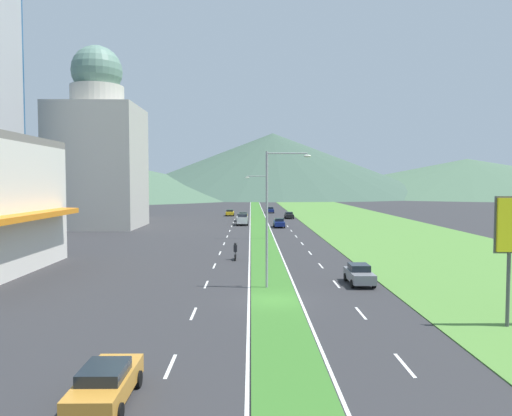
# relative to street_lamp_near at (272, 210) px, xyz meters

# --- Properties ---
(ground_plane) EXTENTS (600.00, 600.00, 0.00)m
(ground_plane) POSITION_rel_street_lamp_near_xyz_m (0.05, -4.02, -5.91)
(ground_plane) COLOR #2D2D30
(grass_median) EXTENTS (3.20, 240.00, 0.06)m
(grass_median) POSITION_rel_street_lamp_near_xyz_m (0.05, 55.98, -5.88)
(grass_median) COLOR #387028
(grass_median) RESTS_ON ground_plane
(grass_verge_right) EXTENTS (24.00, 240.00, 0.06)m
(grass_verge_right) POSITION_rel_street_lamp_near_xyz_m (20.65, 55.98, -5.88)
(grass_verge_right) COLOR #518438
(grass_verge_right) RESTS_ON ground_plane
(lane_dash_left_1) EXTENTS (0.16, 2.80, 0.01)m
(lane_dash_left_1) POSITION_rel_street_lamp_near_xyz_m (-5.05, -15.57, -5.90)
(lane_dash_left_1) COLOR silver
(lane_dash_left_1) RESTS_ON ground_plane
(lane_dash_left_2) EXTENTS (0.16, 2.80, 0.01)m
(lane_dash_left_2) POSITION_rel_street_lamp_near_xyz_m (-5.05, -7.12, -5.90)
(lane_dash_left_2) COLOR silver
(lane_dash_left_2) RESTS_ON ground_plane
(lane_dash_left_3) EXTENTS (0.16, 2.80, 0.01)m
(lane_dash_left_3) POSITION_rel_street_lamp_near_xyz_m (-5.05, 1.33, -5.90)
(lane_dash_left_3) COLOR silver
(lane_dash_left_3) RESTS_ON ground_plane
(lane_dash_left_4) EXTENTS (0.16, 2.80, 0.01)m
(lane_dash_left_4) POSITION_rel_street_lamp_near_xyz_m (-5.05, 9.78, -5.90)
(lane_dash_left_4) COLOR silver
(lane_dash_left_4) RESTS_ON ground_plane
(lane_dash_left_5) EXTENTS (0.16, 2.80, 0.01)m
(lane_dash_left_5) POSITION_rel_street_lamp_near_xyz_m (-5.05, 18.23, -5.90)
(lane_dash_left_5) COLOR silver
(lane_dash_left_5) RESTS_ON ground_plane
(lane_dash_left_6) EXTENTS (0.16, 2.80, 0.01)m
(lane_dash_left_6) POSITION_rel_street_lamp_near_xyz_m (-5.05, 26.68, -5.90)
(lane_dash_left_6) COLOR silver
(lane_dash_left_6) RESTS_ON ground_plane
(lane_dash_left_7) EXTENTS (0.16, 2.80, 0.01)m
(lane_dash_left_7) POSITION_rel_street_lamp_near_xyz_m (-5.05, 35.13, -5.90)
(lane_dash_left_7) COLOR silver
(lane_dash_left_7) RESTS_ON ground_plane
(lane_dash_left_8) EXTENTS (0.16, 2.80, 0.01)m
(lane_dash_left_8) POSITION_rel_street_lamp_near_xyz_m (-5.05, 43.58, -5.90)
(lane_dash_left_8) COLOR silver
(lane_dash_left_8) RESTS_ON ground_plane
(lane_dash_left_9) EXTENTS (0.16, 2.80, 0.01)m
(lane_dash_left_9) POSITION_rel_street_lamp_near_xyz_m (-5.05, 52.03, -5.90)
(lane_dash_left_9) COLOR silver
(lane_dash_left_9) RESTS_ON ground_plane
(lane_dash_left_10) EXTENTS (0.16, 2.80, 0.01)m
(lane_dash_left_10) POSITION_rel_street_lamp_near_xyz_m (-5.05, 60.48, -5.90)
(lane_dash_left_10) COLOR silver
(lane_dash_left_10) RESTS_ON ground_plane
(lane_dash_left_11) EXTENTS (0.16, 2.80, 0.01)m
(lane_dash_left_11) POSITION_rel_street_lamp_near_xyz_m (-5.05, 68.93, -5.90)
(lane_dash_left_11) COLOR silver
(lane_dash_left_11) RESTS_ON ground_plane
(lane_dash_right_1) EXTENTS (0.16, 2.80, 0.01)m
(lane_dash_right_1) POSITION_rel_street_lamp_near_xyz_m (5.15, -15.57, -5.90)
(lane_dash_right_1) COLOR silver
(lane_dash_right_1) RESTS_ON ground_plane
(lane_dash_right_2) EXTENTS (0.16, 2.80, 0.01)m
(lane_dash_right_2) POSITION_rel_street_lamp_near_xyz_m (5.15, -7.12, -5.90)
(lane_dash_right_2) COLOR silver
(lane_dash_right_2) RESTS_ON ground_plane
(lane_dash_right_3) EXTENTS (0.16, 2.80, 0.01)m
(lane_dash_right_3) POSITION_rel_street_lamp_near_xyz_m (5.15, 1.33, -5.90)
(lane_dash_right_3) COLOR silver
(lane_dash_right_3) RESTS_ON ground_plane
(lane_dash_right_4) EXTENTS (0.16, 2.80, 0.01)m
(lane_dash_right_4) POSITION_rel_street_lamp_near_xyz_m (5.15, 9.78, -5.90)
(lane_dash_right_4) COLOR silver
(lane_dash_right_4) RESTS_ON ground_plane
(lane_dash_right_5) EXTENTS (0.16, 2.80, 0.01)m
(lane_dash_right_5) POSITION_rel_street_lamp_near_xyz_m (5.15, 18.23, -5.90)
(lane_dash_right_5) COLOR silver
(lane_dash_right_5) RESTS_ON ground_plane
(lane_dash_right_6) EXTENTS (0.16, 2.80, 0.01)m
(lane_dash_right_6) POSITION_rel_street_lamp_near_xyz_m (5.15, 26.68, -5.90)
(lane_dash_right_6) COLOR silver
(lane_dash_right_6) RESTS_ON ground_plane
(lane_dash_right_7) EXTENTS (0.16, 2.80, 0.01)m
(lane_dash_right_7) POSITION_rel_street_lamp_near_xyz_m (5.15, 35.13, -5.90)
(lane_dash_right_7) COLOR silver
(lane_dash_right_7) RESTS_ON ground_plane
(lane_dash_right_8) EXTENTS (0.16, 2.80, 0.01)m
(lane_dash_right_8) POSITION_rel_street_lamp_near_xyz_m (5.15, 43.58, -5.90)
(lane_dash_right_8) COLOR silver
(lane_dash_right_8) RESTS_ON ground_plane
(lane_dash_right_9) EXTENTS (0.16, 2.80, 0.01)m
(lane_dash_right_9) POSITION_rel_street_lamp_near_xyz_m (5.15, 52.03, -5.90)
(lane_dash_right_9) COLOR silver
(lane_dash_right_9) RESTS_ON ground_plane
(lane_dash_right_10) EXTENTS (0.16, 2.80, 0.01)m
(lane_dash_right_10) POSITION_rel_street_lamp_near_xyz_m (5.15, 60.48, -5.90)
(lane_dash_right_10) COLOR silver
(lane_dash_right_10) RESTS_ON ground_plane
(lane_dash_right_11) EXTENTS (0.16, 2.80, 0.01)m
(lane_dash_right_11) POSITION_rel_street_lamp_near_xyz_m (5.15, 68.93, -5.90)
(lane_dash_right_11) COLOR silver
(lane_dash_right_11) RESTS_ON ground_plane
(edge_line_median_left) EXTENTS (0.16, 240.00, 0.01)m
(edge_line_median_left) POSITION_rel_street_lamp_near_xyz_m (-1.70, 55.98, -5.90)
(edge_line_median_left) COLOR silver
(edge_line_median_left) RESTS_ON ground_plane
(edge_line_median_right) EXTENTS (0.16, 240.00, 0.01)m
(edge_line_median_right) POSITION_rel_street_lamp_near_xyz_m (1.80, 55.98, -5.90)
(edge_line_median_right) COLOR silver
(edge_line_median_right) RESTS_ON ground_plane
(domed_building) EXTENTS (14.69, 14.69, 31.95)m
(domed_building) POSITION_rel_street_lamp_near_xyz_m (-28.63, 50.51, 7.50)
(domed_building) COLOR #B7B2A8
(domed_building) RESTS_ON ground_plane
(midrise_colored) EXTENTS (14.35, 14.35, 23.98)m
(midrise_colored) POSITION_rel_street_lamp_near_xyz_m (-34.09, 68.79, 6.08)
(midrise_colored) COLOR silver
(midrise_colored) RESTS_ON ground_plane
(hill_far_left) EXTENTS (237.71, 237.71, 25.54)m
(hill_far_left) POSITION_rel_street_lamp_near_xyz_m (-108.51, 232.65, 6.86)
(hill_far_left) COLOR #47664C
(hill_far_left) RESTS_ON ground_plane
(hill_far_center) EXTENTS (192.88, 192.88, 37.52)m
(hill_far_center) POSITION_rel_street_lamp_near_xyz_m (11.62, 256.06, 12.85)
(hill_far_center) COLOR #3D5647
(hill_far_center) RESTS_ON ground_plane
(hill_far_right) EXTENTS (239.21, 239.21, 23.13)m
(hill_far_right) POSITION_rel_street_lamp_near_xyz_m (136.52, 272.74, 5.66)
(hill_far_right) COLOR #47664C
(hill_far_right) RESTS_ON ground_plane
(street_lamp_near) EXTENTS (3.40, 0.28, 10.29)m
(street_lamp_near) POSITION_rel_street_lamp_near_xyz_m (0.00, 0.00, 0.00)
(street_lamp_near) COLOR #99999E
(street_lamp_near) RESTS_ON ground_plane
(street_lamp_mid) EXTENTS (3.09, 0.28, 9.02)m
(street_lamp_mid) POSITION_rel_street_lamp_near_xyz_m (0.32, 31.97, -0.69)
(street_lamp_mid) COLOR #99999E
(street_lamp_mid) RESTS_ON ground_plane
(car_0) EXTENTS (1.86, 4.22, 1.57)m
(car_0) POSITION_rel_street_lamp_near_xyz_m (6.94, 1.31, -5.11)
(car_0) COLOR slate
(car_0) RESTS_ON ground_plane
(car_1) EXTENTS (2.01, 4.78, 1.48)m
(car_1) POSITION_rel_street_lamp_near_xyz_m (-3.54, 63.97, -5.14)
(car_1) COLOR #B2B2B7
(car_1) RESTS_ON ground_plane
(car_2) EXTENTS (2.03, 4.04, 1.55)m
(car_2) POSITION_rel_street_lamp_near_xyz_m (3.51, 91.04, -5.12)
(car_2) COLOR navy
(car_2) RESTS_ON ground_plane
(car_3) EXTENTS (1.89, 4.45, 1.45)m
(car_3) POSITION_rel_street_lamp_near_xyz_m (-6.78, -19.14, -5.15)
(car_3) COLOR #C6842D
(car_3) RESTS_ON ground_plane
(car_4) EXTENTS (1.97, 4.27, 1.50)m
(car_4) POSITION_rel_street_lamp_near_xyz_m (-6.58, 80.07, -5.14)
(car_4) COLOR yellow
(car_4) RESTS_ON ground_plane
(car_5) EXTENTS (1.92, 4.69, 1.45)m
(car_5) POSITION_rel_street_lamp_near_xyz_m (6.95, 71.29, -5.16)
(car_5) COLOR black
(car_5) RESTS_ON ground_plane
(car_6) EXTENTS (2.04, 4.55, 1.46)m
(car_6) POSITION_rel_street_lamp_near_xyz_m (-3.24, 70.47, -5.16)
(car_6) COLOR yellow
(car_6) RESTS_ON ground_plane
(car_7) EXTENTS (1.97, 4.73, 1.61)m
(car_7) POSITION_rel_street_lamp_near_xyz_m (3.49, 49.92, -5.10)
(car_7) COLOR navy
(car_7) RESTS_ON ground_plane
(pickup_truck_0) EXTENTS (2.18, 5.40, 2.00)m
(pickup_truck_0) POSITION_rel_street_lamp_near_xyz_m (-3.15, 55.19, -4.93)
(pickup_truck_0) COLOR silver
(pickup_truck_0) RESTS_ON ground_plane
(motorcycle_rider) EXTENTS (0.36, 2.00, 1.80)m
(motorcycle_rider) POSITION_rel_street_lamp_near_xyz_m (-3.15, 13.48, -5.16)
(motorcycle_rider) COLOR black
(motorcycle_rider) RESTS_ON ground_plane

